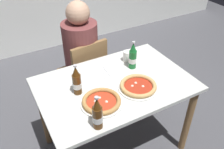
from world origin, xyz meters
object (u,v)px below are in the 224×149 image
at_px(beer_bottle_center, 97,115).
at_px(beer_bottle_right, 77,82).
at_px(beer_bottle_left, 133,57).
at_px(chair_behind_table, 85,72).
at_px(pizza_margherita_near, 138,86).
at_px(pizza_marinara_far, 101,102).
at_px(dining_table_main, 115,94).
at_px(napkin_with_cutlery, 106,74).
at_px(paper_cup, 127,56).
at_px(diner_seated, 82,61).

height_order(beer_bottle_center, beer_bottle_right, same).
xyz_separation_m(beer_bottle_left, beer_bottle_right, (-0.54, -0.09, 0.00)).
distance_m(chair_behind_table, beer_bottle_left, 0.66).
distance_m(pizza_margherita_near, pizza_marinara_far, 0.32).
bearing_deg(beer_bottle_right, beer_bottle_left, 9.47).
height_order(chair_behind_table, pizza_margherita_near, chair_behind_table).
bearing_deg(dining_table_main, napkin_with_cutlery, 93.04).
distance_m(dining_table_main, paper_cup, 0.38).
xyz_separation_m(napkin_with_cutlery, paper_cup, (0.26, 0.09, 0.04)).
bearing_deg(paper_cup, pizza_margherita_near, -109.58).
height_order(chair_behind_table, beer_bottle_right, beer_bottle_right).
xyz_separation_m(chair_behind_table, pizza_marinara_far, (-0.20, -0.77, 0.29)).
bearing_deg(beer_bottle_left, beer_bottle_right, -170.53).
bearing_deg(napkin_with_cutlery, diner_seated, 90.64).
bearing_deg(diner_seated, dining_table_main, -88.86).
relative_size(beer_bottle_center, napkin_with_cutlery, 1.15).
xyz_separation_m(pizza_marinara_far, beer_bottle_right, (-0.10, 0.19, 0.08)).
xyz_separation_m(pizza_marinara_far, beer_bottle_left, (0.44, 0.28, 0.08)).
height_order(chair_behind_table, paper_cup, chair_behind_table).
distance_m(beer_bottle_right, paper_cup, 0.59).
distance_m(diner_seated, napkin_with_cutlery, 0.55).
xyz_separation_m(chair_behind_table, napkin_with_cutlery, (-0.00, -0.47, 0.27)).
relative_size(diner_seated, pizza_marinara_far, 4.07).
relative_size(beer_bottle_right, paper_cup, 2.60).
relative_size(chair_behind_table, beer_bottle_right, 3.44).
distance_m(chair_behind_table, pizza_marinara_far, 0.85).
xyz_separation_m(diner_seated, beer_bottle_right, (-0.29, -0.63, 0.27)).
bearing_deg(pizza_margherita_near, napkin_with_cutlery, 114.32).
relative_size(diner_seated, napkin_with_cutlery, 5.65).
distance_m(pizza_margherita_near, beer_bottle_center, 0.48).
distance_m(beer_bottle_left, beer_bottle_right, 0.55).
height_order(beer_bottle_left, beer_bottle_right, same).
relative_size(chair_behind_table, paper_cup, 8.95).
height_order(pizza_margherita_near, pizza_marinara_far, same).
bearing_deg(paper_cup, diner_seated, 121.77).
height_order(dining_table_main, diner_seated, diner_seated).
height_order(beer_bottle_right, napkin_with_cutlery, beer_bottle_right).
xyz_separation_m(pizza_margherita_near, beer_bottle_left, (0.12, 0.27, 0.08)).
bearing_deg(pizza_marinara_far, pizza_margherita_near, 3.31).
bearing_deg(beer_bottle_center, chair_behind_table, 71.80).
xyz_separation_m(diner_seated, beer_bottle_left, (0.25, -0.54, 0.27)).
relative_size(chair_behind_table, diner_seated, 0.70).
distance_m(diner_seated, beer_bottle_right, 0.74).
xyz_separation_m(dining_table_main, beer_bottle_left, (0.24, 0.12, 0.22)).
bearing_deg(pizza_marinara_far, chair_behind_table, 75.65).
xyz_separation_m(pizza_margherita_near, paper_cup, (0.13, 0.37, 0.03)).
bearing_deg(beer_bottle_left, beer_bottle_center, -140.30).
height_order(dining_table_main, napkin_with_cutlery, napkin_with_cutlery).
height_order(pizza_marinara_far, napkin_with_cutlery, pizza_marinara_far).
relative_size(dining_table_main, beer_bottle_right, 4.86).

